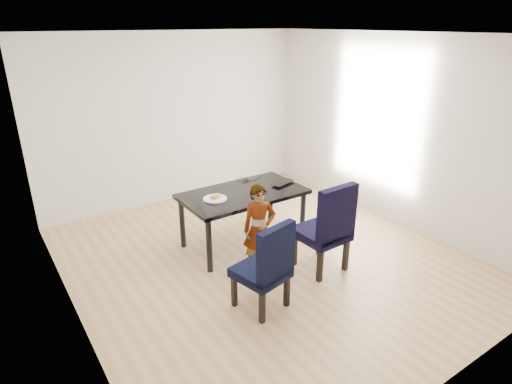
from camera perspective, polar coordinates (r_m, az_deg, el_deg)
floor at (r=5.53m, az=1.18°, el=-8.89°), size 4.50×5.00×0.01m
ceiling at (r=4.76m, az=1.45°, el=20.42°), size 4.50×5.00×0.01m
wall_back at (r=7.10m, az=-10.67°, el=9.49°), size 4.50×0.01×2.70m
wall_front at (r=3.42m, az=26.59°, el=-6.14°), size 4.50×0.01×2.70m
wall_left at (r=4.17m, az=-24.83°, el=-0.94°), size 0.01×5.00×2.70m
wall_right at (r=6.51m, az=17.84°, el=7.72°), size 0.01×5.00×2.70m
dining_table at (r=5.72m, az=-1.69°, el=-3.50°), size 1.60×0.90×0.75m
chair_left at (r=4.44m, az=0.62°, el=-9.67°), size 0.58×0.59×1.00m
chair_right at (r=5.14m, az=8.72°, el=-4.48°), size 0.56×0.58×1.13m
child at (r=5.07m, az=0.44°, el=-4.91°), size 0.46×0.39×1.08m
plate at (r=5.36m, az=-5.49°, el=-0.90°), size 0.33×0.33×0.02m
sandwich at (r=5.34m, az=-5.40°, el=-0.53°), size 0.17×0.11×0.06m
laptop at (r=5.89m, az=3.24°, el=1.33°), size 0.40×0.30×0.03m
cable_tangle at (r=5.92m, az=-1.27°, el=1.37°), size 0.17×0.17×0.01m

